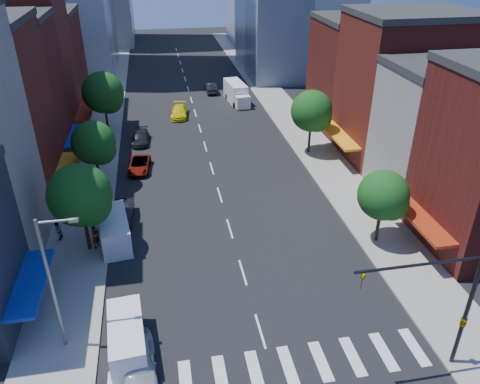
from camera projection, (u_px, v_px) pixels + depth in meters
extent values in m
plane|color=black|center=(260.00, 331.00, 29.77)|extent=(220.00, 220.00, 0.00)
cube|color=gray|center=(103.00, 123.00, 62.16)|extent=(5.00, 120.00, 0.15)
cube|color=gray|center=(285.00, 112.00, 66.13)|extent=(5.00, 120.00, 0.15)
cube|color=silver|center=(272.00, 369.00, 27.19)|extent=(19.00, 3.00, 0.01)
cube|color=#531614|center=(0.00, 98.00, 47.76)|extent=(12.00, 8.00, 15.00)
cube|color=maroon|center=(16.00, 67.00, 54.58)|extent=(12.00, 9.00, 17.00)
cube|color=#531614|center=(36.00, 65.00, 63.72)|extent=(12.00, 10.00, 13.00)
cube|color=beige|center=(448.00, 134.00, 43.10)|extent=(12.00, 8.00, 12.00)
cube|color=maroon|center=(404.00, 90.00, 50.11)|extent=(12.00, 10.00, 15.00)
cube|color=#531614|center=(364.00, 75.00, 59.20)|extent=(12.00, 10.00, 13.00)
cylinder|color=black|center=(467.00, 310.00, 25.56)|extent=(0.24, 0.24, 8.00)
cylinder|color=black|center=(421.00, 265.00, 23.26)|extent=(7.00, 0.16, 0.16)
imported|color=gold|center=(362.00, 281.00, 23.07)|extent=(0.22, 0.18, 1.10)
imported|color=gold|center=(464.00, 321.00, 25.94)|extent=(0.48, 2.24, 0.90)
cylinder|color=slate|center=(52.00, 287.00, 26.48)|extent=(0.20, 0.20, 9.00)
cylinder|color=slate|center=(56.00, 221.00, 24.55)|extent=(2.00, 0.14, 0.14)
cube|color=slate|center=(74.00, 220.00, 24.72)|extent=(0.50, 0.25, 0.18)
cylinder|color=black|center=(86.00, 228.00, 36.39)|extent=(0.28, 0.28, 3.92)
sphere|color=#124214|center=(80.00, 195.00, 34.97)|extent=(4.80, 4.80, 4.80)
sphere|color=#124214|center=(89.00, 204.00, 35.14)|extent=(3.36, 3.36, 3.36)
cylinder|color=black|center=(98.00, 168.00, 45.92)|extent=(0.28, 0.28, 3.64)
sphere|color=#124214|center=(94.00, 143.00, 44.60)|extent=(4.20, 4.20, 4.20)
sphere|color=#124214|center=(101.00, 150.00, 44.75)|extent=(2.94, 2.94, 2.94)
cylinder|color=black|center=(107.00, 117.00, 57.83)|extent=(0.28, 0.28, 4.20)
sphere|color=#124214|center=(103.00, 93.00, 56.30)|extent=(5.00, 5.00, 5.00)
sphere|color=#124214|center=(109.00, 99.00, 56.50)|extent=(3.50, 3.50, 3.50)
cylinder|color=black|center=(379.00, 222.00, 37.59)|extent=(0.28, 0.28, 3.36)
sphere|color=#124214|center=(383.00, 195.00, 36.37)|extent=(4.00, 4.00, 4.00)
sphere|color=#124214|center=(391.00, 203.00, 36.50)|extent=(2.80, 2.80, 2.80)
cylinder|color=black|center=(310.00, 136.00, 52.94)|extent=(0.28, 0.28, 3.92)
sphere|color=#124214|center=(312.00, 111.00, 51.52)|extent=(4.60, 4.60, 4.60)
sphere|color=#124214|center=(317.00, 118.00, 51.69)|extent=(3.22, 3.22, 3.22)
imported|color=#B4B4B9|center=(139.00, 362.00, 26.65)|extent=(2.12, 4.74, 1.58)
imported|color=black|center=(122.00, 214.00, 40.69)|extent=(1.93, 4.75, 1.53)
imported|color=#999999|center=(139.00, 165.00, 49.64)|extent=(2.60, 4.80, 1.28)
imported|color=black|center=(141.00, 138.00, 56.18)|extent=(2.19, 4.70, 1.33)
cube|color=white|center=(127.00, 338.00, 27.86)|extent=(2.40, 5.19, 2.12)
cube|color=black|center=(128.00, 359.00, 26.09)|extent=(1.94, 1.15, 0.91)
cylinder|color=black|center=(114.00, 372.00, 26.54)|extent=(0.31, 0.78, 0.77)
cylinder|color=black|center=(146.00, 366.00, 26.95)|extent=(0.31, 0.78, 0.77)
cylinder|color=black|center=(112.00, 329.00, 29.45)|extent=(0.31, 0.78, 0.77)
cylinder|color=black|center=(141.00, 324.00, 29.86)|extent=(0.31, 0.78, 0.77)
cube|color=silver|center=(114.00, 230.00, 37.84)|extent=(2.92, 5.74, 2.31)
cube|color=black|center=(116.00, 241.00, 35.94)|extent=(2.16, 1.36, 0.99)
cylinder|color=black|center=(105.00, 253.00, 36.39)|extent=(0.38, 0.87, 0.84)
cylinder|color=black|center=(131.00, 248.00, 36.93)|extent=(0.38, 0.87, 0.84)
cylinder|color=black|center=(102.00, 228.00, 39.50)|extent=(0.38, 0.87, 0.84)
cylinder|color=black|center=(126.00, 224.00, 40.03)|extent=(0.38, 0.87, 0.84)
imported|color=yellow|center=(179.00, 111.00, 64.28)|extent=(2.65, 5.29, 1.48)
imported|color=black|center=(211.00, 88.00, 74.12)|extent=(1.74, 4.62, 1.51)
imported|color=#999999|center=(234.00, 82.00, 76.55)|extent=(2.07, 4.78, 1.61)
cube|color=white|center=(236.00, 92.00, 69.77)|extent=(2.83, 6.13, 2.92)
cube|color=white|center=(242.00, 102.00, 67.09)|extent=(2.18, 1.85, 1.82)
cylinder|color=black|center=(234.00, 105.00, 67.74)|extent=(0.36, 0.85, 0.82)
cylinder|color=black|center=(247.00, 104.00, 68.24)|extent=(0.36, 0.85, 0.82)
cylinder|color=black|center=(227.00, 97.00, 71.17)|extent=(0.36, 0.85, 0.82)
cylinder|color=black|center=(239.00, 96.00, 71.68)|extent=(0.36, 0.85, 0.82)
imported|color=#999999|center=(96.00, 237.00, 37.06)|extent=(0.77, 0.85, 1.94)
imported|color=#999999|center=(57.00, 231.00, 38.08)|extent=(0.79, 0.92, 1.64)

